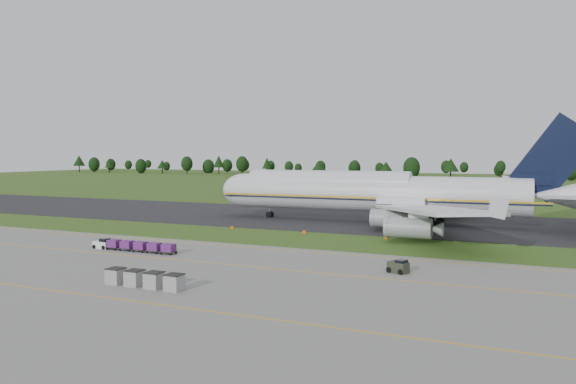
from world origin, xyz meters
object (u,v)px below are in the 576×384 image
at_px(aircraft, 382,193).
at_px(uld_row, 144,279).
at_px(baggage_train, 132,246).
at_px(edge_markers, 304,232).
at_px(utility_cart, 398,268).

distance_m(aircraft, uld_row, 61.71).
height_order(baggage_train, uld_row, uld_row).
xyz_separation_m(aircraft, edge_markers, (-7.98, -20.05, -5.55)).
relative_size(aircraft, utility_cart, 28.42).
distance_m(baggage_train, utility_cart, 36.44).
bearing_deg(aircraft, utility_cart, -73.45).
xyz_separation_m(aircraft, uld_row, (-8.68, -60.89, -4.94)).
bearing_deg(utility_cart, aircraft, 106.55).
height_order(baggage_train, utility_cart, baggage_train).
bearing_deg(uld_row, edge_markers, 89.02).
distance_m(aircraft, utility_cart, 46.16).
xyz_separation_m(aircraft, utility_cart, (13.07, -43.97, -5.17)).
height_order(baggage_train, edge_markers, baggage_train).
distance_m(utility_cart, uld_row, 27.56).
height_order(aircraft, edge_markers, aircraft).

